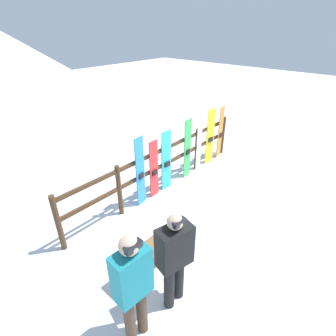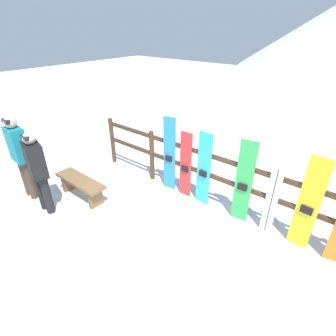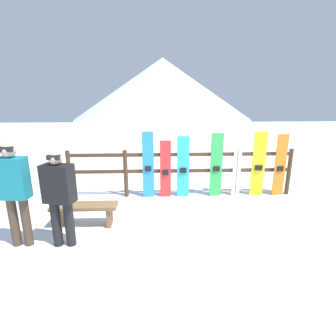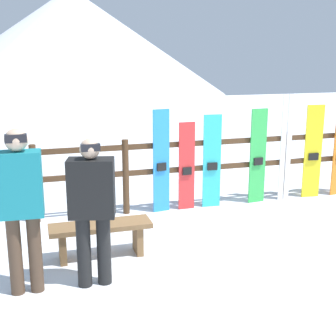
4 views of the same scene
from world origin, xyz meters
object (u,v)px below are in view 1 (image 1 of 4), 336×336
at_px(bench, 149,254).
at_px(person_black, 174,256).
at_px(snowboard_red, 154,170).
at_px(snowboard_green, 187,149).
at_px(snowboard_yellow, 210,137).
at_px(snowboard_cyan, 166,161).
at_px(ski_pair_white, 199,139).
at_px(person_teal, 133,284).
at_px(snowboard_blue, 140,172).
at_px(snowboard_orange, 220,133).

height_order(bench, person_black, person_black).
xyz_separation_m(snowboard_red, snowboard_green, (1.22, 0.00, 0.08)).
bearing_deg(snowboard_yellow, snowboard_green, -180.00).
distance_m(person_black, snowboard_cyan, 3.00).
bearing_deg(ski_pair_white, person_black, -148.94).
distance_m(bench, person_teal, 1.27).
relative_size(bench, snowboard_blue, 0.76).
relative_size(snowboard_cyan, snowboard_yellow, 0.94).
distance_m(snowboard_green, snowboard_orange, 1.56).
bearing_deg(snowboard_cyan, snowboard_green, 0.00).
bearing_deg(snowboard_green, snowboard_cyan, -180.00).
bearing_deg(person_black, snowboard_orange, 24.73).
relative_size(snowboard_green, ski_pair_white, 0.88).
height_order(snowboard_green, ski_pair_white, ski_pair_white).
bearing_deg(snowboard_orange, snowboard_red, -180.00).
distance_m(snowboard_blue, ski_pair_white, 2.14).
xyz_separation_m(bench, ski_pair_white, (3.29, 1.42, 0.57)).
distance_m(snowboard_cyan, snowboard_orange, 2.36).
bearing_deg(snowboard_cyan, bench, -144.57).
distance_m(snowboard_blue, snowboard_orange, 3.19).
distance_m(person_teal, snowboard_green, 4.19).
relative_size(snowboard_cyan, snowboard_green, 0.96).
bearing_deg(person_black, snowboard_blue, 57.53).
height_order(snowboard_blue, snowboard_red, snowboard_blue).
relative_size(bench, snowboard_orange, 0.80).
bearing_deg(snowboard_blue, snowboard_orange, -0.00).
distance_m(snowboard_blue, snowboard_cyan, 0.83).
height_order(person_teal, snowboard_orange, person_teal).
bearing_deg(bench, snowboard_blue, 50.74).
bearing_deg(snowboard_green, snowboard_red, -179.99).
xyz_separation_m(person_teal, snowboard_red, (2.43, 2.05, -0.31)).
distance_m(person_black, snowboard_yellow, 4.49).
bearing_deg(ski_pair_white, snowboard_red, -179.88).
xyz_separation_m(snowboard_red, ski_pair_white, (1.73, 0.00, 0.19)).
xyz_separation_m(bench, snowboard_yellow, (3.81, 1.41, 0.47)).
bearing_deg(snowboard_yellow, bench, -159.65).
xyz_separation_m(person_teal, ski_pair_white, (4.15, 2.05, -0.12)).
bearing_deg(snowboard_cyan, snowboard_yellow, 0.00).
bearing_deg(snowboard_red, snowboard_yellow, 0.00).
bearing_deg(snowboard_blue, person_black, -122.47).
height_order(person_black, snowboard_green, person_black).
height_order(snowboard_cyan, snowboard_yellow, snowboard_yellow).
distance_m(ski_pair_white, snowboard_orange, 1.06).
relative_size(snowboard_blue, snowboard_green, 1.03).
relative_size(snowboard_red, snowboard_green, 0.89).
height_order(bench, snowboard_cyan, snowboard_cyan).
bearing_deg(snowboard_blue, snowboard_red, -0.03).
xyz_separation_m(person_teal, snowboard_orange, (5.21, 2.05, -0.25)).
distance_m(snowboard_red, snowboard_orange, 2.78).
bearing_deg(snowboard_red, person_black, -129.83).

